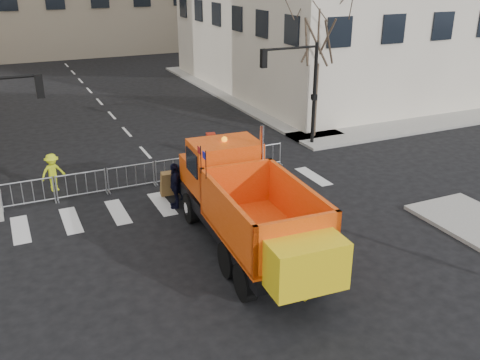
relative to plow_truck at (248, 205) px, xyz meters
name	(u,v)px	position (x,y,z in m)	size (l,w,h in m)	color
ground	(244,262)	(-0.38, -0.50, -1.76)	(120.00, 120.00, 0.00)	black
sidewalk_back	(166,174)	(-0.38, 8.00, -1.68)	(64.00, 5.00, 0.15)	gray
traffic_light_right	(314,95)	(8.12, 9.00, 0.94)	(0.18, 0.18, 5.40)	black
crowd_barriers	(155,173)	(-1.13, 7.10, -1.21)	(12.60, 0.60, 1.10)	#9EA0A5
street_tree	(316,71)	(8.82, 10.00, 1.99)	(3.00, 3.00, 7.50)	#382B21
plow_truck	(248,205)	(0.00, 0.00, 0.00)	(3.47, 10.31, 3.95)	black
cop_a	(178,183)	(-0.77, 4.99, -0.96)	(0.58, 0.38, 1.59)	black
cop_b	(200,182)	(-0.08, 4.26, -0.77)	(0.96, 0.75, 1.98)	black
cop_c	(175,185)	(-1.05, 4.50, -0.82)	(1.10, 0.46, 1.87)	black
worker	(53,172)	(-5.27, 7.90, -0.79)	(1.05, 0.61, 1.63)	#D1E31A
newspaper_box	(211,144)	(2.45, 9.41, -1.06)	(0.45, 0.40, 1.10)	#B31F0D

